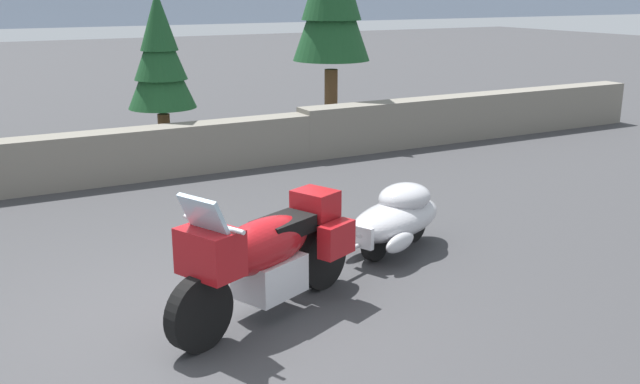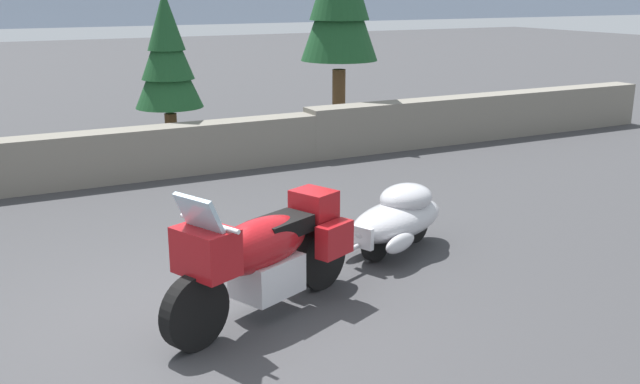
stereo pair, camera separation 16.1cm
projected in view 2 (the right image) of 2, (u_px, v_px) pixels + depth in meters
ground_plane at (176, 321)px, 6.53m from camera, size 80.00×80.00×0.00m
stone_guard_wall at (93, 156)px, 11.06m from camera, size 24.00×0.54×0.94m
touring_motorcycle at (262, 252)px, 6.49m from camera, size 2.18×1.27×1.33m
car_shaped_trailer at (398, 217)px, 8.20m from camera, size 2.17×1.23×0.76m
pine_tree_far_right at (167, 56)px, 12.14m from camera, size 1.17×1.17×2.94m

